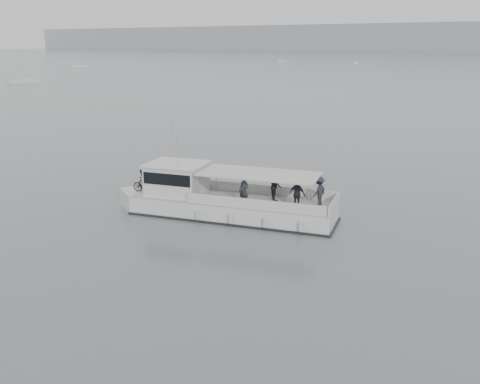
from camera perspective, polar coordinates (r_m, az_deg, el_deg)
The scene contains 2 objects.
ground at distance 31.79m, azimuth 5.73°, elevation -2.59°, with size 1400.00×1400.00×0.00m, color #535C61.
tour_boat at distance 31.66m, azimuth -2.79°, elevation -0.82°, with size 13.65×6.15×5.72m.
Camera 1 is at (13.87, -26.82, 9.95)m, focal length 40.00 mm.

